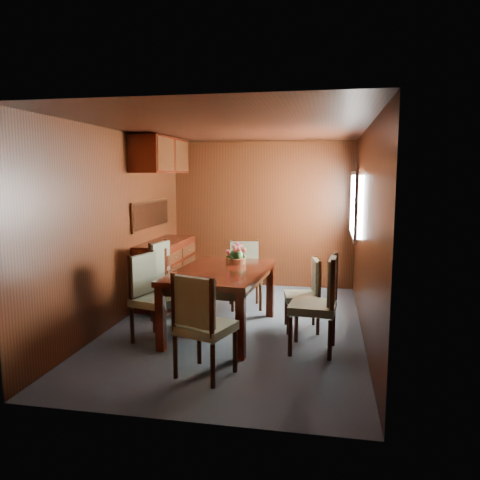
% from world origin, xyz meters
% --- Properties ---
extents(ground, '(4.50, 4.50, 0.00)m').
position_xyz_m(ground, '(0.00, 0.00, 0.00)').
color(ground, '#313B43').
rests_on(ground, ground).
extents(room_shell, '(3.06, 4.52, 2.41)m').
position_xyz_m(room_shell, '(-0.10, 0.33, 1.63)').
color(room_shell, black).
rests_on(room_shell, ground).
extents(sideboard, '(0.48, 1.40, 0.90)m').
position_xyz_m(sideboard, '(-1.25, 1.00, 0.45)').
color(sideboard, '#320D06').
rests_on(sideboard, ground).
extents(dining_table, '(1.13, 1.69, 0.76)m').
position_xyz_m(dining_table, '(-0.14, -0.20, 0.65)').
color(dining_table, '#320D06').
rests_on(dining_table, ground).
extents(chair_left_near, '(0.56, 0.57, 0.99)m').
position_xyz_m(chair_left_near, '(-0.86, -0.59, 0.55)').
color(chair_left_near, black).
rests_on(chair_left_near, ground).
extents(chair_left_far, '(0.52, 0.54, 1.01)m').
position_xyz_m(chair_left_far, '(-0.95, 0.22, 0.56)').
color(chair_left_far, black).
rests_on(chair_left_far, ground).
extents(chair_right_near, '(0.51, 0.52, 1.03)m').
position_xyz_m(chair_right_near, '(1.02, -0.61, 0.57)').
color(chair_right_near, black).
rests_on(chair_right_near, ground).
extents(chair_right_far, '(0.46, 0.48, 0.88)m').
position_xyz_m(chair_right_far, '(0.85, 0.07, 0.49)').
color(chair_right_far, black).
rests_on(chair_right_far, ground).
extents(chair_head, '(0.59, 0.58, 0.99)m').
position_xyz_m(chair_head, '(-0.04, -1.48, 0.55)').
color(chair_head, black).
rests_on(chair_head, ground).
extents(chair_foot, '(0.54, 0.53, 0.93)m').
position_xyz_m(chair_foot, '(-0.07, 0.94, 0.52)').
color(chair_foot, black).
rests_on(chair_foot, ground).
extents(flower_centerpiece, '(0.26, 0.26, 0.26)m').
position_xyz_m(flower_centerpiece, '(-0.04, 0.20, 0.88)').
color(flower_centerpiece, '#AA6034').
rests_on(flower_centerpiece, dining_table).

